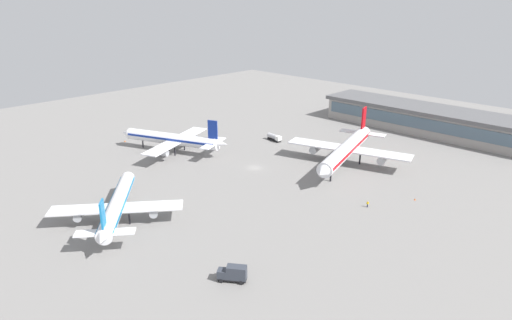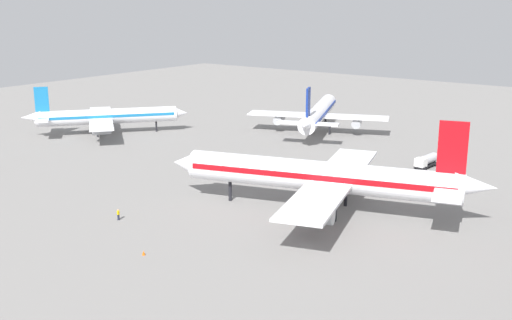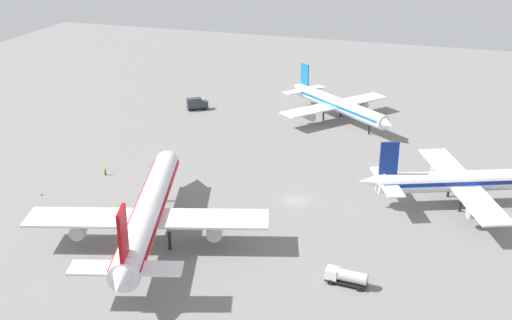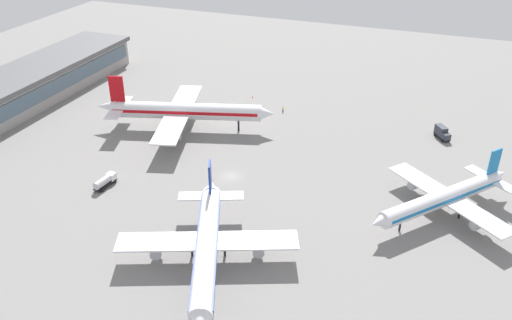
# 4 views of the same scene
# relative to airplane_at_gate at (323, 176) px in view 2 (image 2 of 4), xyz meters

# --- Properties ---
(ground) EXTENTS (288.00, 288.00, 0.00)m
(ground) POSITION_rel_airplane_at_gate_xyz_m (19.39, 22.52, -5.54)
(ground) COLOR gray
(airplane_at_gate) EXTENTS (40.15, 49.03, 15.24)m
(airplane_at_gate) POSITION_rel_airplane_at_gate_xyz_m (0.00, 0.00, 0.00)
(airplane_at_gate) COLOR white
(airplane_at_gate) RESTS_ON ground
(airplane_taxiing) EXTENTS (32.55, 28.57, 11.90)m
(airplane_taxiing) POSITION_rel_airplane_at_gate_xyz_m (18.01, 70.89, -1.21)
(airplane_taxiing) COLOR white
(airplane_taxiing) RESTS_ON ground
(airplane_distant) EXTENTS (40.57, 33.52, 12.95)m
(airplane_distant) POSITION_rel_airplane_at_gate_xyz_m (50.56, 31.14, -0.83)
(airplane_distant) COLOR white
(airplane_distant) RESTS_ON ground
(fuel_truck) EXTENTS (6.45, 2.68, 2.50)m
(fuel_truck) POSITION_rel_airplane_at_gate_xyz_m (34.04, -3.05, -4.15)
(fuel_truck) COLOR black
(fuel_truck) RESTS_ON ground
(ground_crew_worker) EXTENTS (0.54, 0.54, 1.67)m
(ground_crew_worker) POSITION_rel_airplane_at_gate_xyz_m (-21.29, 22.11, -4.69)
(ground_crew_worker) COLOR #1E2338
(ground_crew_worker) RESTS_ON ground
(safety_cone_near_gate) EXTENTS (0.44, 0.44, 0.60)m
(safety_cone_near_gate) POSITION_rel_airplane_at_gate_xyz_m (-28.19, 9.55, -5.24)
(safety_cone_near_gate) COLOR #EA590C
(safety_cone_near_gate) RESTS_ON ground
(safety_cone_mid_apron) EXTENTS (0.44, 0.44, 0.60)m
(safety_cone_mid_apron) POSITION_rel_airplane_at_gate_xyz_m (73.25, 37.18, -5.24)
(safety_cone_mid_apron) COLOR #EA590C
(safety_cone_mid_apron) RESTS_ON ground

